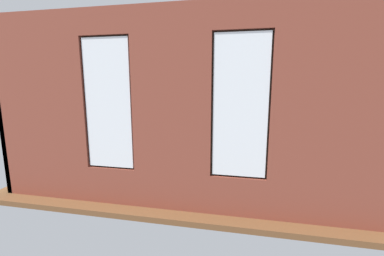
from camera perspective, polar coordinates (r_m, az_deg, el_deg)
The scene contains 16 objects.
ground_plane at distance 6.92m, azimuth 1.56°, elevation -8.19°, with size 7.24×5.80×0.10m, color brown.
brick_wall_with_windows at distance 4.14m, azimuth -4.59°, elevation 3.07°, with size 6.64×0.30×3.29m.
white_wall_right at distance 7.69m, azimuth -23.54°, elevation 5.74°, with size 0.10×4.80×3.29m, color silver.
couch_by_window at distance 5.33m, azimuth -11.50°, elevation -9.75°, with size 1.82×0.87×0.80m.
couch_left at distance 6.62m, azimuth 24.22°, elevation -6.53°, with size 0.90×1.90×0.80m.
coffee_table at distance 6.61m, azimuth -1.87°, elevation -5.01°, with size 1.47×0.88×0.45m.
cup_ceramic at distance 6.59m, azimuth -1.88°, elevation -4.14°, with size 0.09×0.09×0.11m, color #B23D38.
candle_jar at distance 6.74m, azimuth -3.17°, elevation -3.87°, with size 0.08×0.08×0.10m, color #B7333D.
table_plant_small at distance 6.56m, azimuth -5.90°, elevation -3.65°, with size 0.15×0.15×0.22m.
remote_gray at distance 6.45m, azimuth -1.20°, elevation -4.84°, with size 0.05×0.17×0.02m, color #59595B.
media_console at distance 7.44m, azimuth -22.51°, elevation -5.00°, with size 1.09×0.42×0.56m, color black.
tv_flatscreen at distance 7.30m, azimuth -22.85°, elevation 0.11°, with size 1.12×0.20×0.77m.
potted_plant_mid_room_small at distance 7.64m, azimuth 6.19°, elevation -3.76°, with size 0.26×0.26×0.45m.
potted_plant_foreground_right at distance 9.26m, azimuth -12.79°, elevation 0.99°, with size 0.75×0.82×1.30m.
potted_plant_by_left_couch at distance 7.86m, azimuth 19.28°, elevation -3.26°, with size 0.45×0.45×0.56m.
potted_plant_near_tv at distance 6.26m, azimuth -23.55°, elevation -4.39°, with size 0.92×1.02×1.24m.
Camera 1 is at (-1.17, 6.46, 2.13)m, focal length 24.00 mm.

